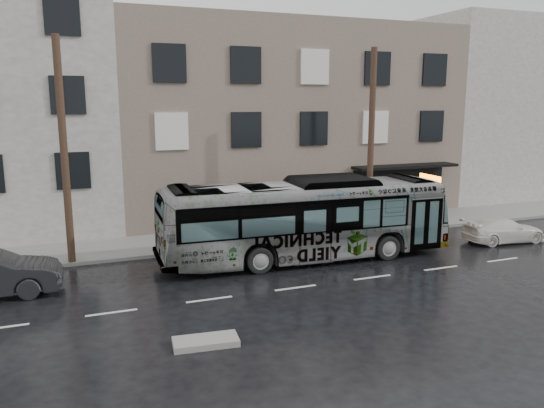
% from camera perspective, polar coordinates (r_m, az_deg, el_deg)
% --- Properties ---
extents(ground, '(120.00, 120.00, 0.00)m').
position_cam_1_polar(ground, '(21.59, -0.12, -6.89)').
color(ground, black).
rests_on(ground, ground).
extents(sidewalk, '(90.00, 3.60, 0.15)m').
position_cam_1_polar(sidewalk, '(26.02, -3.98, -3.62)').
color(sidewalk, gray).
rests_on(sidewalk, ground).
extents(building_taupe, '(20.00, 12.00, 11.00)m').
position_cam_1_polar(building_taupe, '(34.21, 0.11, 9.10)').
color(building_taupe, gray).
rests_on(building_taupe, ground).
extents(building_filler, '(18.00, 12.00, 12.00)m').
position_cam_1_polar(building_filler, '(44.71, 23.80, 9.27)').
color(building_filler, beige).
rests_on(building_filler, ground).
extents(utility_pole_front, '(0.30, 0.30, 9.00)m').
position_cam_1_polar(utility_pole_front, '(26.48, 10.60, 6.52)').
color(utility_pole_front, '#493124').
rests_on(utility_pole_front, sidewalk).
extents(utility_pole_rear, '(0.30, 0.30, 9.00)m').
position_cam_1_polar(utility_pole_rear, '(22.58, -21.47, 5.21)').
color(utility_pole_rear, '#493124').
rests_on(utility_pole_rear, sidewalk).
extents(sign_post, '(0.06, 0.06, 2.40)m').
position_cam_1_polar(sign_post, '(27.51, 12.31, -0.33)').
color(sign_post, slate).
rests_on(sign_post, sidewalk).
extents(bus, '(12.54, 3.43, 3.46)m').
position_cam_1_polar(bus, '(22.41, 3.55, -1.65)').
color(bus, '#B2B2B2').
rests_on(bus, ground).
extents(white_sedan, '(4.14, 2.01, 1.16)m').
position_cam_1_polar(white_sedan, '(27.65, 23.63, -2.58)').
color(white_sedan, white).
rests_on(white_sedan, ground).
extents(slush_pile, '(1.87, 0.98, 0.18)m').
position_cam_1_polar(slush_pile, '(15.25, -7.14, -14.48)').
color(slush_pile, '#A3A29B').
rests_on(slush_pile, ground).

